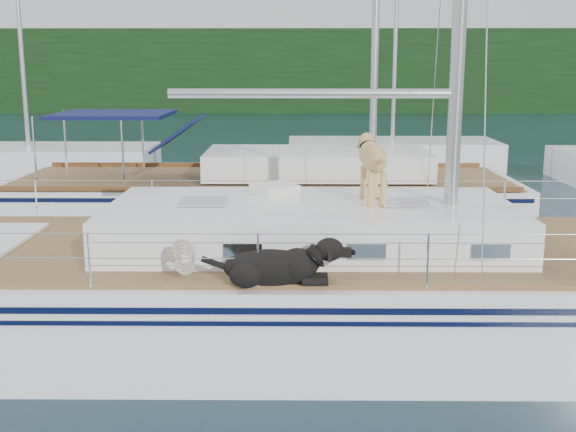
{
  "coord_description": "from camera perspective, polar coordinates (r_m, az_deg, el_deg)",
  "views": [
    {
      "loc": [
        0.58,
        -9.14,
        3.58
      ],
      "look_at": [
        0.5,
        0.2,
        1.6
      ],
      "focal_mm": 45.0,
      "sensor_mm": 36.0,
      "label": 1
    }
  ],
  "objects": [
    {
      "name": "bg_boat_west",
      "position": [
        24.88,
        -19.73,
        4.05
      ],
      "size": [
        8.0,
        3.0,
        11.65
      ],
      "color": "white",
      "rests_on": "ground"
    },
    {
      "name": "bg_boat_center",
      "position": [
        25.56,
        8.22,
        4.83
      ],
      "size": [
        7.2,
        3.0,
        11.65
      ],
      "color": "white",
      "rests_on": "ground"
    },
    {
      "name": "ground",
      "position": [
        9.83,
        -2.97,
        -9.4
      ],
      "size": [
        120.0,
        120.0,
        0.0
      ],
      "primitive_type": "plane",
      "color": "black",
      "rests_on": "ground"
    },
    {
      "name": "shore_bank",
      "position": [
        55.42,
        -0.09,
        8.91
      ],
      "size": [
        92.0,
        1.0,
        1.2
      ],
      "primitive_type": "cube",
      "color": "#595147",
      "rests_on": "ground"
    },
    {
      "name": "neighbor_sailboat",
      "position": [
        15.9,
        -1.64,
        1.27
      ],
      "size": [
        11.0,
        3.5,
        13.3
      ],
      "color": "white",
      "rests_on": "ground"
    },
    {
      "name": "tree_line",
      "position": [
        54.14,
        -0.11,
        11.38
      ],
      "size": [
        90.0,
        3.0,
        6.0
      ],
      "primitive_type": "cube",
      "color": "black",
      "rests_on": "ground"
    },
    {
      "name": "main_sailboat",
      "position": [
        9.6,
        -2.42,
        -5.66
      ],
      "size": [
        12.0,
        3.8,
        14.01
      ],
      "color": "white",
      "rests_on": "ground"
    }
  ]
}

